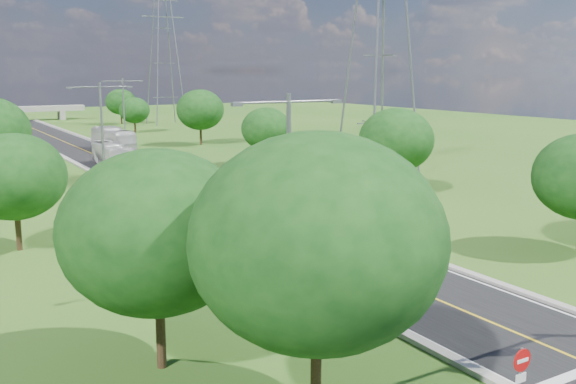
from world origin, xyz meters
name	(u,v)px	position (x,y,z in m)	size (l,w,h in m)	color
ground	(122,166)	(0.00, 60.00, 0.00)	(260.00, 260.00, 0.00)	#255517
road	(107,160)	(0.00, 66.00, 0.03)	(8.00, 150.00, 0.06)	black
curb_left	(72,162)	(-4.25, 66.00, 0.11)	(0.50, 150.00, 0.22)	gray
curb_right	(140,157)	(4.25, 66.00, 0.11)	(0.50, 150.00, 0.22)	gray
do_not_enter_left	(521,370)	(-5.60, -1.52, 1.77)	(0.76, 0.11, 2.50)	slate
speed_limit_sign	(247,175)	(5.20, 37.98, 1.60)	(0.55, 0.09, 2.40)	slate
overpass	(14,110)	(0.00, 140.00, 2.41)	(30.00, 3.00, 3.20)	gray
streetlight_near_left	(289,179)	(-6.00, 12.00, 5.94)	(5.90, 0.25, 10.00)	slate
streetlight_mid_left	(102,127)	(-6.00, 45.00, 5.94)	(5.90, 0.25, 10.00)	slate
streetlight_far_right	(124,107)	(6.00, 78.00, 5.94)	(5.90, 0.25, 10.00)	slate
power_tower_near	(380,42)	(22.00, 40.00, 14.01)	(9.00, 6.40, 28.00)	slate
power_tower_far	(164,56)	(26.00, 115.00, 14.01)	(9.00, 6.40, 28.00)	slate
tree_la	(157,232)	(-14.00, 8.00, 5.27)	(7.14, 7.14, 8.30)	black
tree_lb	(14,177)	(-16.00, 28.00, 4.64)	(6.30, 6.30, 7.33)	black
tree_lf	(317,241)	(-11.00, 2.00, 5.89)	(7.98, 7.98, 9.28)	black
tree_rb	(396,140)	(16.00, 30.00, 4.95)	(6.72, 6.72, 7.82)	black
tree_rc	(266,129)	(15.00, 52.00, 4.33)	(5.88, 5.88, 6.84)	black
tree_rd	(200,110)	(17.00, 76.00, 5.27)	(7.14, 7.14, 8.30)	black
tree_re	(134,110)	(14.50, 100.00, 4.02)	(5.46, 5.46, 6.35)	black
tree_rf	(121,102)	(18.00, 120.00, 4.64)	(6.30, 6.30, 7.33)	black
bus_outbound	(113,139)	(3.20, 74.47, 1.69)	(2.74, 11.72, 3.26)	silver
bus_inbound	(111,155)	(-1.18, 60.05, 1.47)	(2.37, 10.11, 2.82)	silver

